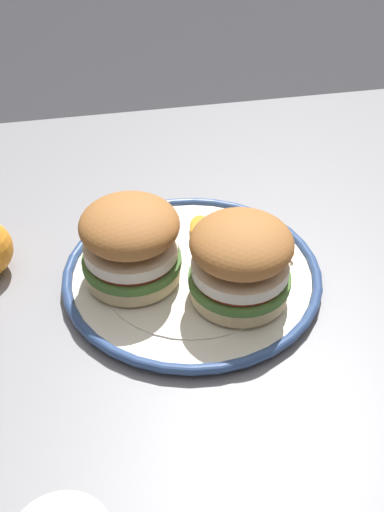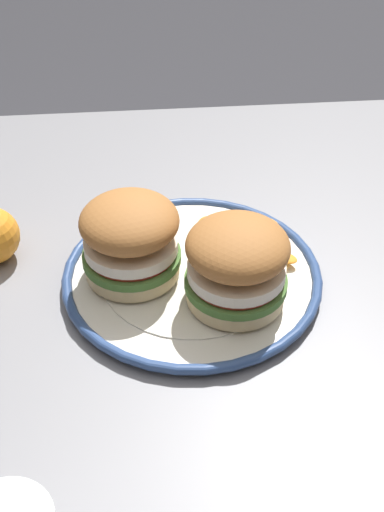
{
  "view_description": "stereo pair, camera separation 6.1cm",
  "coord_description": "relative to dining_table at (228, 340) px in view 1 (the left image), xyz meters",
  "views": [
    {
      "loc": [
        -0.16,
        -0.57,
        1.29
      ],
      "look_at": [
        -0.04,
        0.01,
        0.79
      ],
      "focal_mm": 46.3,
      "sensor_mm": 36.0,
      "label": 1
    },
    {
      "loc": [
        -0.1,
        -0.58,
        1.29
      ],
      "look_at": [
        -0.04,
        0.01,
        0.79
      ],
      "focal_mm": 46.3,
      "sensor_mm": 36.0,
      "label": 2
    }
  ],
  "objects": [
    {
      "name": "sandwich_half_right",
      "position": [
        -0.12,
        0.02,
        0.16
      ],
      "size": [
        0.16,
        0.16,
        0.1
      ],
      "color": "beige",
      "rests_on": "dinner_plate"
    },
    {
      "name": "sandwich_half_left",
      "position": [
        0.0,
        -0.04,
        0.16
      ],
      "size": [
        0.15,
        0.15,
        0.1
      ],
      "color": "beige",
      "rests_on": "dinner_plate"
    },
    {
      "name": "orange_peel_strip_long",
      "position": [
        -0.02,
        0.09,
        0.12
      ],
      "size": [
        0.03,
        0.06,
        0.01
      ],
      "color": "orange",
      "rests_on": "dinner_plate"
    },
    {
      "name": "orange_peel_curled",
      "position": [
        0.05,
        0.08,
        0.12
      ],
      "size": [
        0.07,
        0.07,
        0.01
      ],
      "color": "orange",
      "rests_on": "dinner_plate"
    },
    {
      "name": "dinner_plate",
      "position": [
        -0.04,
        0.01,
        0.11
      ],
      "size": [
        0.31,
        0.31,
        0.02
      ],
      "color": "silver",
      "rests_on": "dining_table"
    },
    {
      "name": "dining_table",
      "position": [
        0.0,
        0.0,
        0.0
      ],
      "size": [
        1.35,
        0.93,
        0.75
      ],
      "color": "gray",
      "rests_on": "ground"
    },
    {
      "name": "orange_peel_strip_short",
      "position": [
        0.05,
        0.03,
        0.12
      ],
      "size": [
        0.07,
        0.06,
        0.01
      ],
      "color": "orange",
      "rests_on": "dinner_plate"
    }
  ]
}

